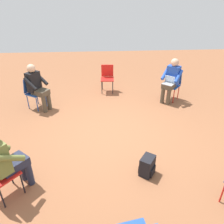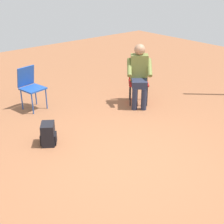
{
  "view_description": "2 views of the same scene",
  "coord_description": "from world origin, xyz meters",
  "px_view_note": "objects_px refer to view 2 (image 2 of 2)",
  "views": [
    {
      "loc": [
        -4.1,
        0.17,
        2.88
      ],
      "look_at": [
        0.05,
        -0.12,
        0.55
      ],
      "focal_mm": 35.0,
      "sensor_mm": 36.0,
      "label": 1
    },
    {
      "loc": [
        2.73,
        -2.67,
        2.55
      ],
      "look_at": [
        -0.24,
        -0.18,
        0.78
      ],
      "focal_mm": 50.0,
      "sensor_mm": 36.0,
      "label": 2
    }
  ],
  "objects_px": {
    "chair_west": "(30,85)",
    "backpack_near_laptop_user": "(48,135)",
    "chair_northwest": "(138,79)",
    "person_in_olive": "(139,72)"
  },
  "relations": [
    {
      "from": "person_in_olive",
      "to": "chair_northwest",
      "type": "bearing_deg",
      "value": -90.0
    },
    {
      "from": "chair_west",
      "to": "person_in_olive",
      "type": "xyz_separation_m",
      "value": [
        1.24,
        1.77,
        0.2
      ]
    },
    {
      "from": "backpack_near_laptop_user",
      "to": "chair_west",
      "type": "bearing_deg",
      "value": 162.49
    },
    {
      "from": "chair_northwest",
      "to": "person_in_olive",
      "type": "bearing_deg",
      "value": 90.0
    },
    {
      "from": "chair_west",
      "to": "chair_northwest",
      "type": "xyz_separation_m",
      "value": [
        1.11,
        1.88,
        0.0
      ]
    },
    {
      "from": "chair_northwest",
      "to": "person_in_olive",
      "type": "xyz_separation_m",
      "value": [
        0.13,
        -0.11,
        0.2
      ]
    },
    {
      "from": "chair_west",
      "to": "backpack_near_laptop_user",
      "type": "height_order",
      "value": "chair_west"
    },
    {
      "from": "chair_west",
      "to": "backpack_near_laptop_user",
      "type": "xyz_separation_m",
      "value": [
        1.48,
        -0.47,
        -0.34
      ]
    },
    {
      "from": "person_in_olive",
      "to": "chair_west",
      "type": "bearing_deg",
      "value": 5.84
    },
    {
      "from": "chair_west",
      "to": "backpack_near_laptop_user",
      "type": "distance_m",
      "value": 1.58
    }
  ]
}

